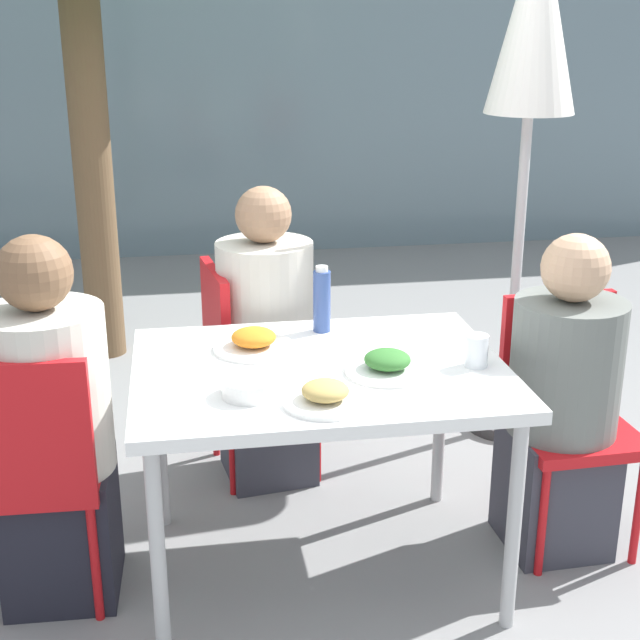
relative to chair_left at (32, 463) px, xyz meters
The scene contains 16 objects.
ground_plane 1.01m from the chair_left, ahead, with size 24.00×24.00×0.00m, color gray.
building_facade 4.57m from the chair_left, 78.68° to the left, with size 10.00×0.20×3.00m.
dining_table 0.89m from the chair_left, ahead, with size 1.14×0.87×0.73m.
chair_left is the anchor object (origin of this frame).
person_left 0.11m from the chair_left, 56.04° to the left, with size 0.37×0.37×1.17m.
chair_right 1.75m from the chair_left, ahead, with size 0.41×0.41×0.86m.
person_right 1.70m from the chair_left, ahead, with size 0.36×0.36×1.11m.
chair_far 1.04m from the chair_left, 48.13° to the left, with size 0.45×0.45×0.86m.
person_far 1.07m from the chair_left, 43.30° to the left, with size 0.37×0.37×1.17m.
closed_umbrella 2.41m from the chair_left, 27.91° to the left, with size 0.36×0.36×2.15m.
plate_0 0.77m from the chair_left, 18.03° to the left, with size 0.26×0.26×0.07m.
plate_1 0.91m from the chair_left, 15.33° to the right, with size 0.24×0.24×0.07m.
plate_2 1.10m from the chair_left, ahead, with size 0.26×0.26×0.07m.
bottle 1.06m from the chair_left, 21.39° to the left, with size 0.06×0.06×0.23m.
drinking_cup 1.38m from the chair_left, ahead, with size 0.07×0.07×0.10m.
salad_bowl 0.71m from the chair_left, 12.11° to the right, with size 0.16×0.16×0.05m.
Camera 1 is at (-0.41, -2.51, 1.76)m, focal length 50.00 mm.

